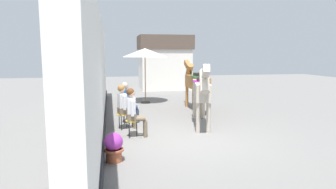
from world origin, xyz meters
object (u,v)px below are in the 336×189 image
seated_visitor_near (134,110)px  seated_visitor_far (128,100)px  seated_visitor_middle (124,104)px  saddled_horse_near (201,90)px  saddled_horse_far (196,82)px  cafe_parasol (145,53)px  flower_planter_near (114,147)px

seated_visitor_near → seated_visitor_far: (-0.06, 1.77, 0.00)m
seated_visitor_middle → saddled_horse_near: (2.46, -0.06, 0.38)m
seated_visitor_far → saddled_horse_near: size_ratio=0.47×
saddled_horse_far → cafe_parasol: (-1.83, 2.20, 1.20)m
seated_visitor_far → flower_planter_near: (-0.53, -3.62, -0.44)m
seated_visitor_middle → flower_planter_near: seated_visitor_middle is taller
seated_visitor_near → seated_visitor_middle: (-0.22, 0.97, 0.00)m
cafe_parasol → seated_visitor_near: bearing=-100.0°
seated_visitor_far → saddled_horse_far: (2.91, 1.75, 0.38)m
flower_planter_near → seated_visitor_far: bearing=81.7°
seated_visitor_near → flower_planter_near: size_ratio=2.17×
seated_visitor_near → seated_visitor_middle: same height
seated_visitor_near → seated_visitor_far: 1.77m
saddled_horse_near → seated_visitor_middle: bearing=178.5°
saddled_horse_far → flower_planter_near: bearing=-122.6°
seated_visitor_middle → saddled_horse_near: size_ratio=0.47×
seated_visitor_near → saddled_horse_far: size_ratio=0.46×
seated_visitor_middle → seated_visitor_far: 0.82m
saddled_horse_far → seated_visitor_far: bearing=-149.0°
seated_visitor_near → cafe_parasol: cafe_parasol is taller
saddled_horse_near → seated_visitor_far: bearing=159.4°
cafe_parasol → flower_planter_near: bearing=-101.9°
seated_visitor_far → cafe_parasol: (1.08, 3.95, 1.59)m
saddled_horse_near → cafe_parasol: cafe_parasol is taller
seated_visitor_far → saddled_horse_near: bearing=-20.6°
flower_planter_near → cafe_parasol: bearing=78.1°
seated_visitor_far → saddled_horse_far: saddled_horse_far is taller
seated_visitor_far → cafe_parasol: cafe_parasol is taller
seated_visitor_near → saddled_horse_near: (2.25, 0.90, 0.38)m
flower_planter_near → cafe_parasol: size_ratio=0.25×
flower_planter_near → cafe_parasol: (1.60, 7.57, 2.03)m
saddled_horse_near → flower_planter_near: bearing=-135.8°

